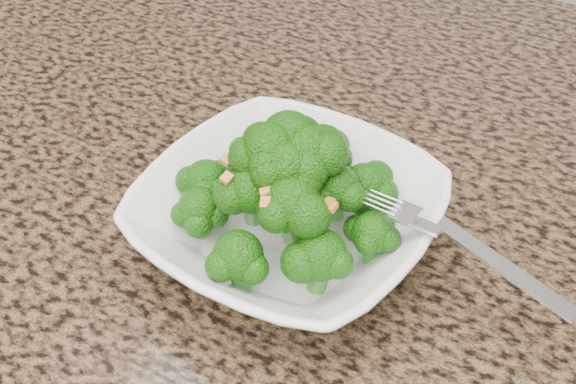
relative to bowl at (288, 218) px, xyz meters
The scene contains 5 objects.
granite_counter 0.12m from the bowl, 159.02° to the right, with size 1.64×1.04×0.03m, color brown.
bowl is the anchor object (origin of this frame).
broccoli_pile 0.06m from the bowl, ahead, with size 0.18×0.18×0.07m, color #1B620B, non-canonical shape.
garlic_topping 0.10m from the bowl, ahead, with size 0.11×0.11×0.01m, color orange, non-canonical shape.
fork 0.11m from the bowl, ahead, with size 0.16×0.03×0.01m, color silver, non-canonical shape.
Camera 1 is at (0.29, 0.02, 1.28)m, focal length 45.00 mm.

